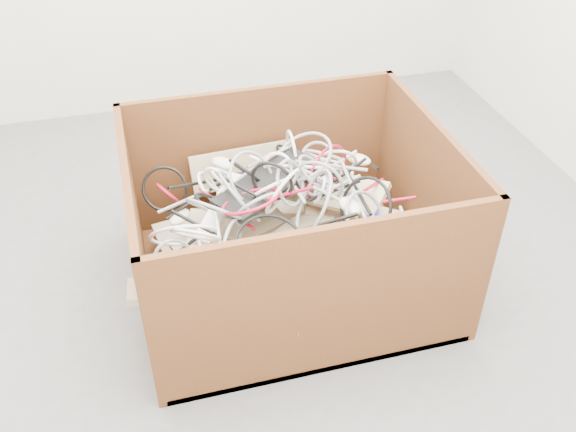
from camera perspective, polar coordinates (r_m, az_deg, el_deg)
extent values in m
plane|color=#555558|center=(2.53, -0.98, -4.72)|extent=(3.00, 3.00, 0.00)
cube|color=#431F10|center=(2.47, 0.12, -5.58)|extent=(1.09, 0.91, 0.03)
cube|color=#431F10|center=(2.64, -2.40, 5.41)|extent=(1.09, 0.03, 0.60)
cube|color=#431F10|center=(1.97, 3.55, -7.84)|extent=(1.09, 0.02, 0.60)
cube|color=#431F10|center=(2.45, 12.22, 1.74)|extent=(0.02, 0.86, 0.60)
cube|color=#431F10|center=(2.23, -13.16, -2.42)|extent=(0.02, 0.86, 0.60)
cube|color=#C4B691|center=(2.44, 0.01, -4.05)|extent=(0.96, 0.83, 0.18)
cube|color=#C4B691|center=(2.32, -1.75, -3.95)|extent=(0.68, 0.61, 0.19)
cube|color=tan|center=(2.37, -5.20, -1.52)|extent=(0.45, 0.28, 0.09)
cube|color=tan|center=(2.47, 6.17, 0.09)|extent=(0.44, 0.26, 0.13)
cube|color=tan|center=(2.16, 0.58, -6.15)|extent=(0.35, 0.44, 0.06)
cube|color=tan|center=(2.11, -8.34, -6.48)|extent=(0.43, 0.19, 0.11)
cube|color=tan|center=(2.34, 8.90, -2.06)|extent=(0.16, 0.43, 0.14)
cube|color=tan|center=(2.54, -3.91, 4.40)|extent=(0.43, 0.08, 0.16)
cube|color=tan|center=(2.22, 0.63, -1.73)|extent=(0.39, 0.40, 0.16)
cube|color=tan|center=(2.38, 3.95, 2.29)|extent=(0.37, 0.42, 0.16)
cube|color=black|center=(2.38, -0.77, 3.54)|extent=(0.43, 0.17, 0.08)
cube|color=black|center=(2.25, -1.80, 2.95)|extent=(0.43, 0.36, 0.05)
ellipsoid|color=beige|center=(2.32, -9.59, -0.10)|extent=(0.11, 0.11, 0.04)
ellipsoid|color=beige|center=(2.51, 6.32, 5.02)|extent=(0.11, 0.11, 0.04)
ellipsoid|color=beige|center=(2.08, -1.45, -4.38)|extent=(0.11, 0.08, 0.04)
ellipsoid|color=beige|center=(2.14, 5.51, 0.89)|extent=(0.08, 0.11, 0.04)
ellipsoid|color=beige|center=(2.43, -5.80, 4.70)|extent=(0.11, 0.11, 0.04)
cube|color=white|center=(2.25, -6.07, 0.62)|extent=(0.22, 0.29, 0.13)
cube|color=white|center=(2.05, -6.59, -5.28)|extent=(0.32, 0.17, 0.10)
cube|color=#0C1ABB|center=(2.25, 7.49, -0.07)|extent=(0.06, 0.05, 0.03)
torus|color=#A40B26|center=(2.10, -3.35, 1.35)|extent=(0.28, 0.27, 0.11)
torus|color=gray|center=(2.21, -4.31, 1.75)|extent=(0.19, 0.31, 0.26)
torus|color=gray|center=(2.06, 6.14, -2.19)|extent=(0.12, 0.14, 0.10)
torus|color=silver|center=(2.33, -7.04, 2.57)|extent=(0.12, 0.18, 0.15)
torus|color=gray|center=(2.15, 6.87, -0.15)|extent=(0.24, 0.21, 0.19)
torus|color=black|center=(2.16, -1.43, 3.11)|extent=(0.18, 0.13, 0.22)
torus|color=gray|center=(2.21, -3.23, 3.37)|extent=(0.18, 0.22, 0.22)
torus|color=silver|center=(2.06, -8.19, -1.67)|extent=(0.17, 0.17, 0.17)
torus|color=silver|center=(2.34, -5.51, 3.31)|extent=(0.15, 0.18, 0.12)
torus|color=gray|center=(2.38, 2.55, 5.42)|extent=(0.12, 0.12, 0.10)
torus|color=silver|center=(2.44, 0.35, 5.53)|extent=(0.03, 0.22, 0.22)
torus|color=gray|center=(2.05, -10.22, -3.69)|extent=(0.13, 0.07, 0.13)
torus|color=silver|center=(2.18, -1.58, 2.52)|extent=(0.18, 0.15, 0.12)
torus|color=gray|center=(2.10, -5.04, -2.85)|extent=(0.14, 0.24, 0.26)
torus|color=silver|center=(2.25, 2.80, 2.34)|extent=(0.08, 0.12, 0.10)
torus|color=gray|center=(2.17, -6.30, 0.41)|extent=(0.27, 0.28, 0.18)
torus|color=gray|center=(1.99, -1.00, -4.20)|extent=(0.08, 0.21, 0.22)
torus|color=black|center=(2.16, 6.88, 0.66)|extent=(0.15, 0.30, 0.28)
torus|color=#A40B26|center=(2.39, 3.50, 3.72)|extent=(0.28, 0.19, 0.33)
torus|color=#A40B26|center=(2.41, -10.63, 2.00)|extent=(0.11, 0.15, 0.13)
torus|color=gray|center=(2.21, 2.81, 3.11)|extent=(0.17, 0.14, 0.18)
torus|color=silver|center=(2.49, 3.36, 5.25)|extent=(0.20, 0.16, 0.17)
torus|color=silver|center=(2.30, -6.43, 3.22)|extent=(0.11, 0.12, 0.15)
torus|color=silver|center=(2.14, -0.47, 2.21)|extent=(0.15, 0.21, 0.22)
torus|color=black|center=(2.50, 1.18, 4.68)|extent=(0.23, 0.31, 0.25)
torus|color=silver|center=(2.45, 4.18, 4.73)|extent=(0.23, 0.12, 0.21)
torus|color=gray|center=(2.10, -2.77, 1.05)|extent=(0.20, 0.14, 0.17)
torus|color=gray|center=(2.42, 2.77, 4.90)|extent=(0.13, 0.16, 0.12)
torus|color=silver|center=(2.28, -0.89, 4.28)|extent=(0.14, 0.09, 0.14)
torus|color=silver|center=(2.12, -9.18, -1.73)|extent=(0.27, 0.16, 0.23)
torus|color=gray|center=(2.28, 2.35, 3.92)|extent=(0.14, 0.19, 0.15)
torus|color=gray|center=(2.19, 0.22, 2.95)|extent=(0.17, 0.17, 0.17)
torus|color=black|center=(2.03, -1.64, -2.70)|extent=(0.24, 0.22, 0.12)
torus|color=black|center=(2.17, -6.87, 1.23)|extent=(0.12, 0.14, 0.09)
torus|color=gray|center=(2.12, 2.26, 1.13)|extent=(0.18, 0.34, 0.30)
torus|color=gray|center=(2.31, 1.36, 5.31)|extent=(0.27, 0.30, 0.17)
torus|color=black|center=(2.37, -10.88, 2.38)|extent=(0.23, 0.13, 0.21)
torus|color=black|center=(2.28, -3.76, 3.95)|extent=(0.14, 0.16, 0.16)
cylinder|color=silver|center=(2.29, 0.01, 3.51)|extent=(0.06, 0.29, 0.05)
cylinder|color=#A40B26|center=(2.29, 9.65, 1.43)|extent=(0.13, 0.04, 0.03)
cylinder|color=#A40B26|center=(2.23, -5.48, 0.65)|extent=(0.16, 0.22, 0.07)
cylinder|color=black|center=(2.34, -8.38, 1.35)|extent=(0.22, 0.14, 0.04)
cylinder|color=gray|center=(2.32, -1.63, 5.31)|extent=(0.20, 0.14, 0.03)
cylinder|color=silver|center=(2.40, 4.04, 4.49)|extent=(0.25, 0.19, 0.04)
cylinder|color=#A40B26|center=(2.06, 9.28, -2.34)|extent=(0.10, 0.13, 0.03)
cylinder|color=gray|center=(2.24, 3.28, 2.70)|extent=(0.03, 0.12, 0.05)
cylinder|color=black|center=(2.10, -7.68, -0.98)|extent=(0.18, 0.16, 0.07)
cylinder|color=silver|center=(2.30, -0.90, 4.36)|extent=(0.18, 0.16, 0.04)
cylinder|color=silver|center=(2.06, -7.19, -5.54)|extent=(0.18, 0.11, 0.07)
cylinder|color=black|center=(2.26, 3.57, 2.05)|extent=(0.23, 0.03, 0.09)
cylinder|color=silver|center=(2.29, 1.75, 4.37)|extent=(0.30, 0.03, 0.07)
cylinder|color=gray|center=(2.31, 3.86, 4.48)|extent=(0.24, 0.12, 0.02)
cylinder|color=silver|center=(2.31, 5.66, 3.43)|extent=(0.06, 0.12, 0.05)
cylinder|color=gray|center=(2.21, 5.78, 2.43)|extent=(0.03, 0.29, 0.06)
cylinder|color=black|center=(2.38, 5.53, 4.09)|extent=(0.15, 0.08, 0.05)
cylinder|color=gray|center=(2.17, 5.72, 0.84)|extent=(0.24, 0.18, 0.10)
cylinder|color=black|center=(2.16, -8.47, -2.21)|extent=(0.14, 0.10, 0.04)
cylinder|color=black|center=(2.16, -3.95, 2.41)|extent=(0.14, 0.14, 0.05)
cylinder|color=black|center=(2.05, 2.37, -0.91)|extent=(0.28, 0.06, 0.09)
cylinder|color=silver|center=(2.12, -6.33, -0.55)|extent=(0.03, 0.24, 0.03)
cylinder|color=#A40B26|center=(2.16, 0.35, 2.07)|extent=(0.19, 0.05, 0.02)
cylinder|color=black|center=(2.34, -8.28, 2.85)|extent=(0.20, 0.13, 0.09)
cylinder|color=gray|center=(2.23, 4.53, 2.73)|extent=(0.17, 0.06, 0.03)
cylinder|color=#A40B26|center=(2.38, 3.20, 3.73)|extent=(0.12, 0.10, 0.05)
cylinder|color=gray|center=(2.28, -3.65, 3.87)|extent=(0.23, 0.19, 0.03)
cylinder|color=gray|center=(2.29, -9.26, 1.30)|extent=(0.19, 0.05, 0.05)
cylinder|color=#A40B26|center=(2.39, -1.79, 4.66)|extent=(0.10, 0.18, 0.05)
cylinder|color=black|center=(2.51, 7.27, 4.70)|extent=(0.02, 0.18, 0.07)
cylinder|color=silver|center=(2.27, 10.26, -0.17)|extent=(0.05, 0.15, 0.04)
cylinder|color=silver|center=(2.00, -4.52, -4.82)|extent=(0.13, 0.16, 0.05)
cylinder|color=black|center=(2.21, 6.20, 2.22)|extent=(0.02, 0.24, 0.04)
cylinder|color=silver|center=(2.06, -7.64, -3.36)|extent=(0.02, 0.27, 0.07)
cylinder|color=#A40B26|center=(2.28, 7.56, 2.73)|extent=(0.13, 0.12, 0.06)
cylinder|color=gray|center=(2.24, 2.94, 3.30)|extent=(0.20, 0.16, 0.09)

